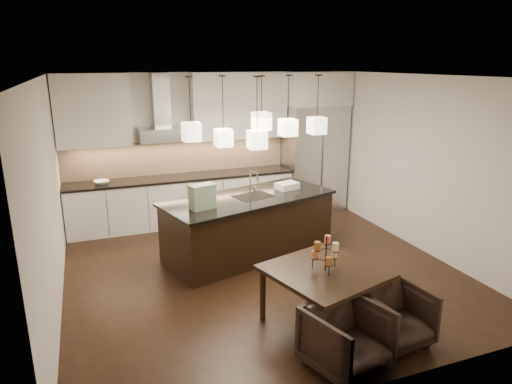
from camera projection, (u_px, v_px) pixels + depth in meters
name	position (u px, v px, depth m)	size (l,w,h in m)	color
floor	(261.00, 270.00, 6.81)	(5.50, 5.50, 0.02)	black
ceiling	(261.00, 76.00, 6.03)	(5.50, 5.50, 0.02)	white
wall_back	(210.00, 146.00, 8.90)	(5.50, 0.02, 2.80)	silver
wall_front	(377.00, 253.00, 3.94)	(5.50, 0.02, 2.80)	silver
wall_left	(48.00, 199.00, 5.48)	(0.02, 5.50, 2.80)	silver
wall_right	(420.00, 164.00, 7.36)	(0.02, 5.50, 2.80)	silver
refrigerator	(314.00, 158.00, 9.37)	(1.20, 0.72, 2.15)	#B7B7BA
fridge_panel	(316.00, 88.00, 8.98)	(1.26, 0.72, 0.65)	silver
lower_cabinets	(184.00, 201.00, 8.66)	(4.21, 0.62, 0.88)	silver
countertop	(183.00, 177.00, 8.53)	(4.21, 0.66, 0.04)	black
backsplash	(179.00, 157.00, 8.71)	(4.21, 0.02, 0.63)	tan
upper_cab_left	(92.00, 111.00, 7.80)	(1.25, 0.35, 1.25)	silver
upper_cab_right	(239.00, 106.00, 8.71)	(1.86, 0.35, 1.25)	silver
hood_canopy	(164.00, 134.00, 8.25)	(0.90, 0.52, 0.24)	#B7B7BA
hood_chimney	(161.00, 100.00, 8.18)	(0.30, 0.28, 0.96)	#B7B7BA
fruit_bowl	(102.00, 182.00, 7.98)	(0.26, 0.26, 0.06)	silver
island_body	(249.00, 227.00, 7.23)	(2.62, 1.05, 0.92)	black
island_top	(249.00, 198.00, 7.10)	(2.70, 1.13, 0.04)	black
faucet	(250.00, 182.00, 7.18)	(0.10, 0.25, 0.40)	silver
tote_bag	(202.00, 197.00, 6.47)	(0.36, 0.19, 0.36)	#185C2B
food_container	(287.00, 186.00, 7.52)	(0.36, 0.25, 0.10)	silver
dining_table	(324.00, 297.00, 5.29)	(1.18, 1.18, 0.71)	black
candelabra	(326.00, 253.00, 5.14)	(0.34, 0.34, 0.41)	black
candle_a	(334.00, 253.00, 5.22)	(0.07, 0.07, 0.09)	beige
candle_b	(315.00, 254.00, 5.20)	(0.07, 0.07, 0.09)	#E16C3E
candle_c	(329.00, 261.00, 5.02)	(0.07, 0.07, 0.09)	brown
candle_d	(328.00, 239.00, 5.23)	(0.07, 0.07, 0.09)	#E16C3E
candle_e	(317.00, 246.00, 5.05)	(0.07, 0.07, 0.09)	brown
candle_f	(336.00, 247.00, 5.02)	(0.07, 0.07, 0.09)	beige
armchair_left	(347.00, 339.00, 4.53)	(0.72, 0.74, 0.68)	black
armchair_right	(395.00, 316.00, 4.97)	(0.68, 0.70, 0.63)	black
pendant_a	(191.00, 132.00, 6.40)	(0.24, 0.24, 0.26)	white
pendant_b	(223.00, 138.00, 6.83)	(0.24, 0.24, 0.26)	white
pendant_c	(261.00, 121.00, 6.72)	(0.24, 0.24, 0.26)	white
pendant_d	(288.00, 128.00, 7.03)	(0.24, 0.24, 0.26)	white
pendant_e	(317.00, 126.00, 7.12)	(0.24, 0.24, 0.26)	white
pendant_f	(257.00, 140.00, 6.50)	(0.24, 0.24, 0.26)	white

